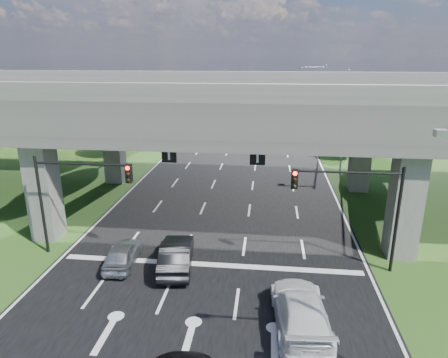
% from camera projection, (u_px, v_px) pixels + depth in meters
% --- Properties ---
extents(ground, '(160.00, 160.00, 0.00)m').
position_uv_depth(ground, '(200.00, 301.00, 19.37)').
color(ground, '#2D4917').
rests_on(ground, ground).
extents(road, '(18.00, 120.00, 0.03)m').
position_uv_depth(road, '(223.00, 220.00, 28.84)').
color(road, black).
rests_on(road, ground).
extents(overpass, '(80.00, 15.00, 10.00)m').
position_uv_depth(overpass, '(226.00, 106.00, 28.35)').
color(overpass, '#3A3835').
rests_on(overpass, ground).
extents(warehouse, '(20.00, 10.00, 4.00)m').
position_uv_depth(warehouse, '(56.00, 126.00, 54.69)').
color(warehouse, '#9E9E99').
rests_on(warehouse, ground).
extents(signal_right, '(5.76, 0.54, 6.00)m').
position_uv_depth(signal_right, '(357.00, 199.00, 21.01)').
color(signal_right, black).
rests_on(signal_right, ground).
extents(signal_left, '(5.76, 0.54, 6.00)m').
position_uv_depth(signal_left, '(74.00, 188.00, 22.68)').
color(signal_left, black).
rests_on(signal_left, ground).
extents(streetlight_far, '(3.38, 0.25, 10.00)m').
position_uv_depth(streetlight_far, '(341.00, 113.00, 39.27)').
color(streetlight_far, gray).
rests_on(streetlight_far, ground).
extents(streetlight_beyond, '(3.38, 0.25, 10.00)m').
position_uv_depth(streetlight_beyond, '(321.00, 96.00, 54.43)').
color(streetlight_beyond, gray).
rests_on(streetlight_beyond, ground).
extents(tree_left_near, '(4.50, 4.50, 7.80)m').
position_uv_depth(tree_left_near, '(114.00, 117.00, 44.04)').
color(tree_left_near, black).
rests_on(tree_left_near, ground).
extents(tree_left_mid, '(3.91, 3.90, 6.76)m').
position_uv_depth(tree_left_mid, '(115.00, 112.00, 52.13)').
color(tree_left_mid, black).
rests_on(tree_left_mid, ground).
extents(tree_left_far, '(4.80, 4.80, 8.32)m').
position_uv_depth(tree_left_far, '(161.00, 98.00, 58.99)').
color(tree_left_far, black).
rests_on(tree_left_far, ground).
extents(tree_right_near, '(4.20, 4.20, 7.28)m').
position_uv_depth(tree_right_near, '(361.00, 121.00, 43.16)').
color(tree_right_near, black).
rests_on(tree_right_near, ground).
extents(tree_right_mid, '(3.91, 3.90, 6.76)m').
position_uv_depth(tree_right_mid, '(372.00, 114.00, 50.52)').
color(tree_right_mid, black).
rests_on(tree_right_mid, ground).
extents(tree_right_far, '(4.50, 4.50, 7.80)m').
position_uv_depth(tree_right_far, '(331.00, 101.00, 58.33)').
color(tree_right_far, black).
rests_on(tree_right_far, ground).
extents(car_silver, '(1.90, 4.04, 1.33)m').
position_uv_depth(car_silver, '(123.00, 254.00, 22.53)').
color(car_silver, '#B3B7BB').
rests_on(car_silver, road).
extents(car_dark, '(2.30, 4.98, 1.58)m').
position_uv_depth(car_dark, '(177.00, 255.00, 22.16)').
color(car_dark, black).
rests_on(car_dark, road).
extents(car_white, '(2.70, 5.78, 1.63)m').
position_uv_depth(car_white, '(300.00, 311.00, 17.27)').
color(car_white, silver).
rests_on(car_white, road).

